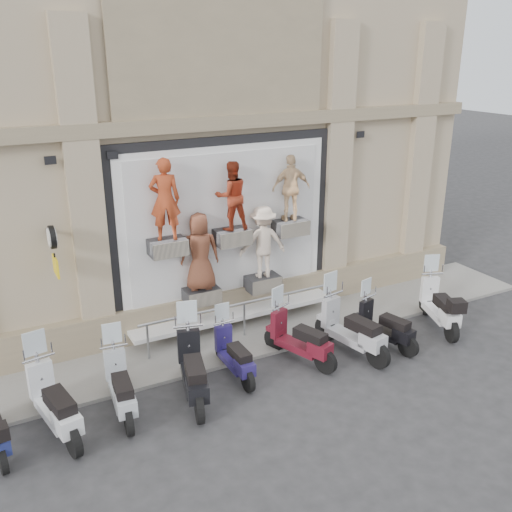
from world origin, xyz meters
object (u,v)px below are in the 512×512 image
object	(u,v)px
scooter_c	(120,376)
scooter_g	(352,318)
scooter_b	(53,391)
scooter_i	(440,296)
scooter_e	(234,345)
scooter_f	(300,329)
scooter_d	(193,358)
guard_rail	(244,320)
clock_sign_bracket	(53,244)
scooter_h	(385,317)

from	to	relation	value
scooter_c	scooter_g	size ratio (longest dim) A/B	0.90
scooter_b	scooter_i	distance (m)	8.85
scooter_e	scooter_g	bearing A→B (deg)	-7.52
scooter_c	scooter_f	size ratio (longest dim) A/B	0.99
scooter_c	scooter_d	bearing A→B (deg)	-1.82
guard_rail	scooter_c	size ratio (longest dim) A/B	2.66
scooter_b	scooter_d	xyz separation A→B (m)	(2.52, -0.12, 0.01)
clock_sign_bracket	scooter_h	bearing A→B (deg)	-19.07
scooter_g	scooter_c	bearing A→B (deg)	166.50
scooter_e	scooter_c	bearing A→B (deg)	-175.70
scooter_i	scooter_d	bearing A→B (deg)	-159.46
scooter_g	scooter_h	bearing A→B (deg)	-15.33
scooter_b	scooter_h	xyz separation A→B (m)	(7.10, -0.22, -0.13)
scooter_d	scooter_e	size ratio (longest dim) A/B	1.24
clock_sign_bracket	scooter_c	distance (m)	2.90
guard_rail	scooter_h	xyz separation A→B (m)	(2.64, -1.79, 0.26)
scooter_c	scooter_i	world-z (taller)	scooter_i
scooter_c	scooter_g	bearing A→B (deg)	3.49
scooter_c	scooter_i	distance (m)	7.68
scooter_d	scooter_b	bearing A→B (deg)	-168.10
clock_sign_bracket	scooter_i	bearing A→B (deg)	-14.58
scooter_b	scooter_g	world-z (taller)	scooter_g
scooter_f	scooter_h	xyz separation A→B (m)	(2.06, -0.31, -0.05)
scooter_f	scooter_g	size ratio (longest dim) A/B	0.91
scooter_i	scooter_h	bearing A→B (deg)	-156.09
guard_rail	scooter_b	xyz separation A→B (m)	(-4.47, -1.57, 0.39)
scooter_c	scooter_g	xyz separation A→B (m)	(5.05, -0.22, 0.09)
guard_rail	scooter_i	world-z (taller)	scooter_i
scooter_i	guard_rail	bearing A→B (deg)	179.43
guard_rail	clock_sign_bracket	size ratio (longest dim) A/B	4.96
clock_sign_bracket	scooter_d	size ratio (longest dim) A/B	0.48
scooter_f	scooter_c	bearing A→B (deg)	161.20
guard_rail	scooter_e	size ratio (longest dim) A/B	2.93
guard_rail	scooter_b	size ratio (longest dim) A/B	2.40
clock_sign_bracket	scooter_f	xyz separation A→B (m)	(4.48, -1.94, -2.02)
scooter_h	clock_sign_bracket	bearing A→B (deg)	147.34
scooter_g	scooter_h	world-z (taller)	scooter_g
scooter_c	scooter_d	distance (m)	1.37
clock_sign_bracket	scooter_d	xyz separation A→B (m)	(1.96, -2.16, -1.93)
scooter_d	scooter_f	bearing A→B (deg)	19.60
guard_rail	scooter_c	xyz separation A→B (m)	(-3.29, -1.51, 0.31)
scooter_f	scooter_d	bearing A→B (deg)	165.63
guard_rail	scooter_d	world-z (taller)	scooter_d
clock_sign_bracket	scooter_i	size ratio (longest dim) A/B	0.51
scooter_h	scooter_i	world-z (taller)	scooter_i
guard_rail	scooter_d	xyz separation A→B (m)	(-1.94, -1.69, 0.40)
scooter_d	scooter_h	world-z (taller)	scooter_d
scooter_d	scooter_g	distance (m)	3.70
guard_rail	scooter_h	size ratio (longest dim) A/B	2.83
guard_rail	scooter_d	bearing A→B (deg)	-138.95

